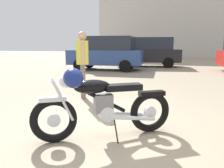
{
  "coord_description": "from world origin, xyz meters",
  "views": [
    {
      "loc": [
        0.86,
        -3.13,
        1.34
      ],
      "look_at": [
        -0.12,
        1.22,
        0.56
      ],
      "focal_mm": 35.77,
      "sensor_mm": 36.0,
      "label": 1
    }
  ],
  "objects_px": {
    "silver_sedan_mid": "(149,52)",
    "vintage_motorcycle": "(101,105)",
    "pale_sedan_back": "(107,53)",
    "bystander": "(82,58)"
  },
  "relations": [
    {
      "from": "silver_sedan_mid",
      "to": "pale_sedan_back",
      "type": "distance_m",
      "value": 3.24
    },
    {
      "from": "vintage_motorcycle",
      "to": "silver_sedan_mid",
      "type": "distance_m",
      "value": 11.19
    },
    {
      "from": "vintage_motorcycle",
      "to": "silver_sedan_mid",
      "type": "bearing_deg",
      "value": -118.23
    },
    {
      "from": "pale_sedan_back",
      "to": "silver_sedan_mid",
      "type": "bearing_deg",
      "value": -129.51
    },
    {
      "from": "bystander",
      "to": "silver_sedan_mid",
      "type": "xyz_separation_m",
      "value": [
        1.11,
        8.91,
        -0.1
      ]
    },
    {
      "from": "vintage_motorcycle",
      "to": "pale_sedan_back",
      "type": "bearing_deg",
      "value": -104.82
    },
    {
      "from": "vintage_motorcycle",
      "to": "pale_sedan_back",
      "type": "xyz_separation_m",
      "value": [
        -2.07,
        8.69,
        0.43
      ]
    },
    {
      "from": "silver_sedan_mid",
      "to": "vintage_motorcycle",
      "type": "bearing_deg",
      "value": 85.51
    },
    {
      "from": "vintage_motorcycle",
      "to": "silver_sedan_mid",
      "type": "xyz_separation_m",
      "value": [
        0.0,
        11.18,
        0.43
      ]
    },
    {
      "from": "bystander",
      "to": "vintage_motorcycle",
      "type": "bearing_deg",
      "value": -88.2
    }
  ]
}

